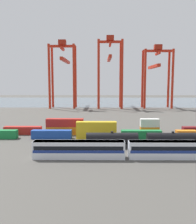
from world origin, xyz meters
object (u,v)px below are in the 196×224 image
at_px(gantry_crane_central, 110,65).
at_px(passenger_train, 174,149).
at_px(freight_tank_row, 173,140).
at_px(shipping_container_10, 149,131).
at_px(gantry_crane_east, 157,70).
at_px(shipping_container_7, 65,130).
at_px(gantry_crane_west, 63,67).

bearing_deg(gantry_crane_central, passenger_train, -84.83).
relative_size(freight_tank_row, shipping_container_10, 7.49).
bearing_deg(gantry_crane_east, gantry_crane_central, 179.65).
bearing_deg(shipping_container_10, shipping_container_7, 180.00).
bearing_deg(gantry_crane_central, shipping_container_7, -101.50).
distance_m(passenger_train, gantry_crane_central, 117.20).
bearing_deg(freight_tank_row, shipping_container_7, 151.99).
bearing_deg(gantry_crane_west, gantry_crane_east, -0.53).
relative_size(freight_tank_row, gantry_crane_east, 1.10).
distance_m(shipping_container_10, gantry_crane_west, 100.91).
bearing_deg(gantry_crane_east, gantry_crane_west, 179.47).
height_order(shipping_container_7, gantry_crane_west, gantry_crane_west).
relative_size(shipping_container_10, gantry_crane_west, 0.14).
xyz_separation_m(passenger_train, shipping_container_10, (-0.55, 25.55, -0.84)).
height_order(freight_tank_row, shipping_container_10, freight_tank_row).
height_order(passenger_train, shipping_container_7, passenger_train).
distance_m(passenger_train, shipping_container_7, 38.08).
relative_size(passenger_train, shipping_container_10, 10.50).
bearing_deg(gantry_crane_east, shipping_container_7, -119.14).
height_order(freight_tank_row, shipping_container_7, freight_tank_row).
relative_size(gantry_crane_west, gantry_crane_central, 0.94).
relative_size(gantry_crane_west, gantry_crane_east, 1.07).
bearing_deg(gantry_crane_central, gantry_crane_west, 179.29).
bearing_deg(passenger_train, gantry_crane_west, 109.94).
distance_m(freight_tank_row, gantry_crane_central, 108.47).
relative_size(gantry_crane_central, gantry_crane_east, 1.14).
xyz_separation_m(freight_tank_row, shipping_container_7, (-30.54, 16.24, -0.70)).
xyz_separation_m(gantry_crane_west, gantry_crane_east, (62.25, -0.57, -2.28)).
relative_size(passenger_train, freight_tank_row, 1.40).
xyz_separation_m(passenger_train, gantry_crane_west, (-41.41, 114.13, 24.96)).
bearing_deg(gantry_crane_east, freight_tank_row, -100.08).
relative_size(shipping_container_7, gantry_crane_central, 0.26).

